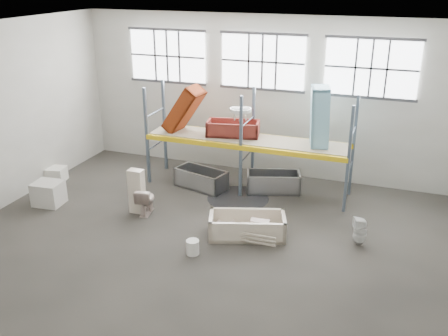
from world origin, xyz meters
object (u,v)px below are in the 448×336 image
at_px(rust_tub_flat, 233,128).
at_px(cistern_tall, 137,191).
at_px(carton_near, 48,193).
at_px(bathtub_beige, 247,226).
at_px(toilet_beige, 146,200).
at_px(steel_tub_left, 201,179).
at_px(blue_tub_upright, 320,118).
at_px(steel_tub_right, 273,182).
at_px(toilet_white, 360,231).
at_px(bucket, 193,247).

bearing_deg(rust_tub_flat, cistern_tall, -124.30).
height_order(cistern_tall, carton_near, cistern_tall).
bearing_deg(rust_tub_flat, bathtub_beige, -64.54).
bearing_deg(carton_near, toilet_beige, 8.79).
distance_m(steel_tub_left, blue_tub_upright, 4.01).
distance_m(steel_tub_right, rust_tub_flat, 2.01).
bearing_deg(toilet_white, steel_tub_right, -150.72).
bearing_deg(bathtub_beige, toilet_white, -6.82).
xyz_separation_m(toilet_beige, rust_tub_flat, (1.58, 2.65, 1.44)).
bearing_deg(carton_near, cistern_tall, 9.06).
xyz_separation_m(steel_tub_left, steel_tub_right, (2.13, 0.51, 0.00)).
bearing_deg(blue_tub_upright, rust_tub_flat, 179.99).
xyz_separation_m(toilet_white, carton_near, (-8.50, -0.72, -0.02)).
relative_size(toilet_white, steel_tub_right, 0.45).
relative_size(cistern_tall, steel_tub_right, 0.79).
xyz_separation_m(blue_tub_upright, bucket, (-2.08, -4.17, -2.22)).
bearing_deg(blue_tub_upright, bucket, -116.53).
relative_size(toilet_beige, steel_tub_left, 0.48).
bearing_deg(bathtub_beige, rust_tub_flat, 97.41).
bearing_deg(cistern_tall, steel_tub_left, 64.80).
bearing_deg(carton_near, steel_tub_right, 28.06).
distance_m(rust_tub_flat, bucket, 4.51).
xyz_separation_m(cistern_tall, blue_tub_upright, (4.36, 2.68, 1.77)).
height_order(blue_tub_upright, bucket, blue_tub_upright).
bearing_deg(blue_tub_upright, toilet_beige, -147.23).
bearing_deg(toilet_beige, bucket, 133.49).
height_order(cistern_tall, rust_tub_flat, rust_tub_flat).
relative_size(rust_tub_flat, blue_tub_upright, 0.90).
height_order(cistern_tall, steel_tub_left, cistern_tall).
height_order(steel_tub_left, steel_tub_right, steel_tub_right).
height_order(steel_tub_left, blue_tub_upright, blue_tub_upright).
height_order(cistern_tall, steel_tub_right, cistern_tall).
bearing_deg(blue_tub_upright, steel_tub_right, -178.49).
bearing_deg(bucket, bathtub_beige, 53.54).
height_order(toilet_beige, toilet_white, toilet_beige).
bearing_deg(toilet_white, bathtub_beige, -99.13).
relative_size(steel_tub_right, carton_near, 2.04).
bearing_deg(steel_tub_left, carton_near, -144.78).
xyz_separation_m(rust_tub_flat, blue_tub_upright, (2.53, -0.00, 0.58)).
distance_m(cistern_tall, bucket, 2.76).
xyz_separation_m(steel_tub_right, blue_tub_upright, (1.23, 0.03, 2.11)).
xyz_separation_m(bathtub_beige, carton_near, (-5.82, -0.18, 0.05)).
bearing_deg(carton_near, steel_tub_left, 35.22).
height_order(steel_tub_right, blue_tub_upright, blue_tub_upright).
bearing_deg(steel_tub_right, bathtub_beige, -88.34).
height_order(toilet_beige, steel_tub_left, toilet_beige).
bearing_deg(steel_tub_left, bucket, -70.52).
distance_m(bathtub_beige, toilet_white, 2.73).
distance_m(toilet_beige, blue_tub_upright, 5.29).
distance_m(blue_tub_upright, carton_near, 7.90).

